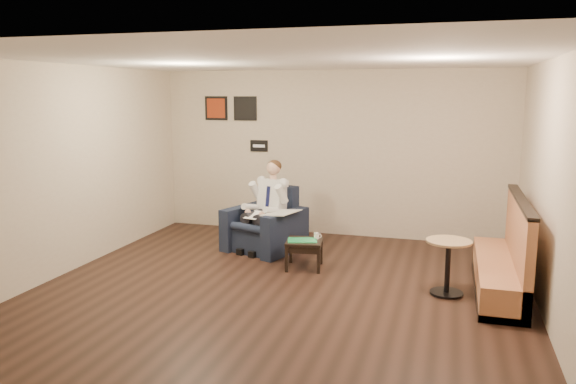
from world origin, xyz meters
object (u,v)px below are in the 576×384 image
(green_folder, at_px, (302,240))
(banquette, at_px, (500,245))
(armchair, at_px, (264,219))
(side_table, at_px, (304,254))
(seated_man, at_px, (259,209))
(cafe_table, at_px, (448,267))
(coffee_mug, at_px, (317,236))
(smartphone, at_px, (309,238))

(green_folder, xyz_separation_m, banquette, (2.56, -0.17, 0.17))
(armchair, relative_size, side_table, 2.05)
(seated_man, height_order, cafe_table, seated_man)
(armchair, distance_m, coffee_mug, 1.15)
(seated_man, relative_size, side_table, 2.72)
(cafe_table, bearing_deg, green_folder, 165.94)
(green_folder, xyz_separation_m, smartphone, (0.05, 0.17, -0.00))
(seated_man, distance_m, smartphone, 1.04)
(side_table, bearing_deg, coffee_mug, 42.02)
(armchair, bearing_deg, smartphone, -14.80)
(seated_man, xyz_separation_m, green_folder, (0.85, -0.63, -0.26))
(armchair, distance_m, smartphone, 1.04)
(green_folder, height_order, cafe_table, cafe_table)
(green_folder, distance_m, coffee_mug, 0.23)
(banquette, bearing_deg, coffee_mug, 172.27)
(coffee_mug, height_order, cafe_table, cafe_table)
(seated_man, xyz_separation_m, cafe_table, (2.81, -1.12, -0.33))
(armchair, xyz_separation_m, side_table, (0.83, -0.73, -0.29))
(armchair, relative_size, seated_man, 0.75)
(side_table, xyz_separation_m, banquette, (2.53, -0.20, 0.38))
(cafe_table, bearing_deg, smartphone, 160.96)
(coffee_mug, relative_size, banquette, 0.04)
(green_folder, bearing_deg, side_table, 42.02)
(smartphone, bearing_deg, armchair, 147.60)
(green_folder, xyz_separation_m, coffee_mug, (0.17, 0.15, 0.04))
(seated_man, height_order, smartphone, seated_man)
(green_folder, distance_m, banquette, 2.57)
(coffee_mug, xyz_separation_m, banquette, (2.39, -0.32, 0.13))
(coffee_mug, bearing_deg, side_table, -137.98)
(armchair, height_order, smartphone, armchair)
(armchair, height_order, green_folder, armchair)
(seated_man, bearing_deg, side_table, -15.47)
(seated_man, bearing_deg, green_folder, -17.15)
(coffee_mug, bearing_deg, banquette, -7.73)
(smartphone, bearing_deg, cafe_table, -17.36)
(seated_man, xyz_separation_m, banquette, (3.41, -0.80, -0.09))
(seated_man, distance_m, green_folder, 1.09)
(side_table, height_order, smartphone, smartphone)
(seated_man, xyz_separation_m, coffee_mug, (1.02, -0.48, -0.22))
(side_table, height_order, green_folder, green_folder)
(seated_man, relative_size, banquette, 0.59)
(armchair, bearing_deg, banquette, 3.94)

